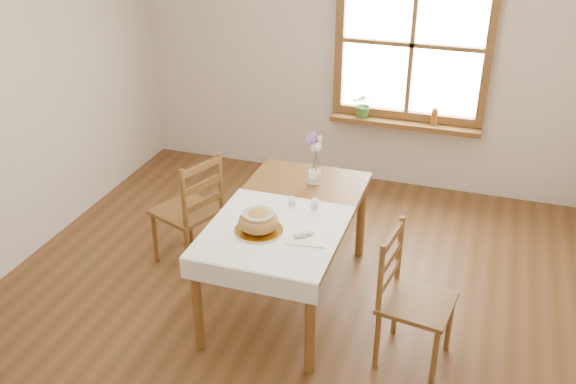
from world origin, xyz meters
name	(u,v)px	position (x,y,z in m)	size (l,w,h in m)	color
ground	(275,319)	(0.00, 0.00, 0.00)	(5.00, 5.00, 0.00)	brown
room_walls	(272,96)	(0.00, 0.00, 1.71)	(4.60, 5.10, 2.65)	beige
window	(412,45)	(0.50, 2.47, 1.45)	(1.46, 0.08, 1.46)	brown
window_sill	(404,124)	(0.50, 2.40, 0.69)	(1.46, 0.20, 0.05)	brown
dining_table	(288,221)	(0.00, 0.30, 0.66)	(0.90, 1.60, 0.75)	brown
table_linen	(274,231)	(0.00, 0.00, 0.76)	(0.91, 0.99, 0.01)	white
chair_left	(187,209)	(-0.93, 0.52, 0.49)	(0.45, 0.47, 0.97)	brown
chair_right	(417,301)	(1.01, -0.09, 0.47)	(0.44, 0.46, 0.95)	brown
bread_plate	(259,230)	(-0.09, -0.05, 0.77)	(0.32, 0.32, 0.02)	white
bread_loaf	(258,220)	(-0.09, -0.05, 0.85)	(0.27, 0.27, 0.15)	#B17B3F
egg_napkin	(307,237)	(0.24, -0.03, 0.77)	(0.27, 0.23, 0.01)	white
eggs	(307,233)	(0.24, -0.03, 0.79)	(0.21, 0.18, 0.05)	white
salt_shaker	(292,202)	(0.02, 0.33, 0.81)	(0.05, 0.05, 0.09)	white
pepper_shaker	(314,204)	(0.18, 0.34, 0.81)	(0.05, 0.05, 0.10)	white
flower_vase	(314,178)	(0.06, 0.77, 0.80)	(0.09, 0.09, 0.10)	white
lavender_bouquet	(315,153)	(0.06, 0.77, 1.01)	(0.16, 0.16, 0.31)	#735AA0
potted_plant	(364,107)	(0.09, 2.40, 0.81)	(0.23, 0.25, 0.20)	#447D32
amber_bottle	(434,116)	(0.78, 2.40, 0.80)	(0.06, 0.06, 0.17)	#A3551E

